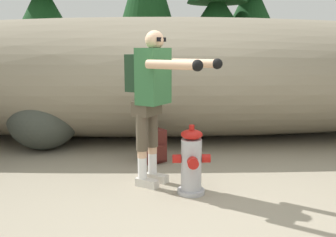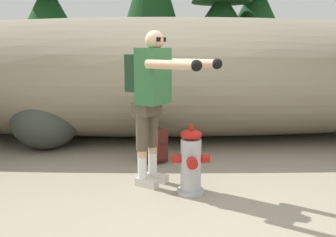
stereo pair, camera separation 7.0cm
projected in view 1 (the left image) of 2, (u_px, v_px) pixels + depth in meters
The scene contains 9 objects.
ground_plane at pixel (188, 206), 3.73m from camera, with size 56.00×56.00×0.04m, color gray.
dirt_embankment at pixel (172, 77), 6.60m from camera, with size 16.72×3.20×2.03m, color gray.
fire_hydrant at pixel (191, 162), 3.93m from camera, with size 0.40×0.34×0.74m.
utility_worker at pixel (153, 90), 4.05m from camera, with size 1.02×0.87×1.70m.
spare_backpack at pixel (154, 147), 5.03m from camera, with size 0.36×0.36×0.47m.
boulder_large at pixel (44, 118), 5.67m from camera, with size 1.12×1.05×0.94m, color #3B4038.
pine_tree_far_left at pixel (42, 4), 11.71m from camera, with size 2.44×2.44×5.13m.
pine_tree_center at pixel (217, 13), 11.50m from camera, with size 2.84×2.84×4.64m.
pine_tree_right at pixel (251, 3), 12.29m from camera, with size 2.47×2.47×5.41m.
Camera 1 is at (-0.35, -3.49, 1.52)m, focal length 40.29 mm.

